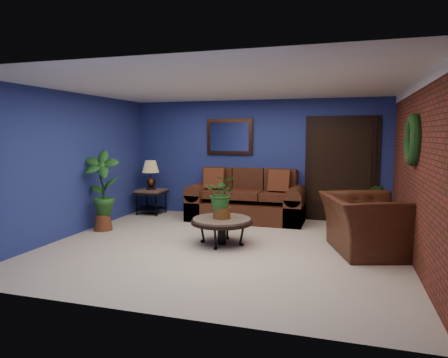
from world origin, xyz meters
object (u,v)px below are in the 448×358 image
(coffee_table, at_px, (222,222))
(table_lamp, at_px, (151,171))
(sofa, at_px, (247,203))
(end_table, at_px, (151,195))
(armchair, at_px, (366,224))
(side_chair, at_px, (255,197))

(coffee_table, bearing_deg, table_lamp, 139.47)
(sofa, xyz_separation_m, end_table, (-2.19, -0.04, 0.07))
(coffee_table, relative_size, armchair, 0.75)
(sofa, bearing_deg, table_lamp, -178.98)
(side_chair, xyz_separation_m, armchair, (2.09, -1.78, -0.04))
(coffee_table, distance_m, table_lamp, 3.00)
(end_table, relative_size, side_chair, 0.72)
(sofa, distance_m, armchair, 2.87)
(side_chair, bearing_deg, end_table, 167.41)
(sofa, xyz_separation_m, armchair, (2.26, -1.76, 0.08))
(sofa, distance_m, side_chair, 0.22)
(coffee_table, distance_m, end_table, 2.95)
(end_table, bearing_deg, side_chair, 1.45)
(side_chair, bearing_deg, armchair, -54.50)
(side_chair, distance_m, armchair, 2.74)
(armchair, bearing_deg, table_lamp, 51.53)
(coffee_table, xyz_separation_m, side_chair, (0.12, 1.97, 0.10))
(end_table, xyz_separation_m, armchair, (4.45, -1.72, 0.01))
(coffee_table, distance_m, side_chair, 1.98)
(sofa, relative_size, coffee_table, 2.38)
(end_table, xyz_separation_m, side_chair, (2.36, 0.06, 0.05))
(end_table, distance_m, side_chair, 2.36)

